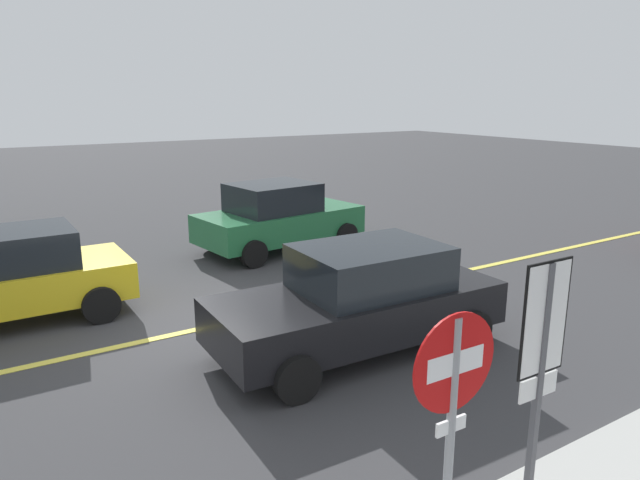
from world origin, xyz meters
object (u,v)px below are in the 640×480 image
speed_limit_sign (542,348)px  stop_sign (452,409)px  car_black_far_lane (361,299)px  car_green_behind_van (278,217)px  car_yellow_crossing (4,278)px

speed_limit_sign → stop_sign: bearing=-175.1°
car_black_far_lane → car_green_behind_van: bearing=73.6°
car_black_far_lane → speed_limit_sign: bearing=-104.1°
speed_limit_sign → car_green_behind_van: size_ratio=0.59×
stop_sign → car_green_behind_van: (3.81, 9.84, -0.75)m
speed_limit_sign → car_green_behind_van: 10.16m
stop_sign → car_black_far_lane: size_ratio=0.52×
stop_sign → car_black_far_lane: bearing=62.3°
car_yellow_crossing → car_green_behind_van: bearing=16.0°
car_green_behind_van → car_yellow_crossing: 6.45m
stop_sign → car_black_far_lane: 4.54m
speed_limit_sign → car_green_behind_van: (2.70, 9.75, -0.92)m
speed_limit_sign → car_yellow_crossing: (-3.50, 7.97, -0.96)m
speed_limit_sign → car_yellow_crossing: speed_limit_sign is taller
stop_sign → speed_limit_sign: (1.11, 0.10, 0.17)m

